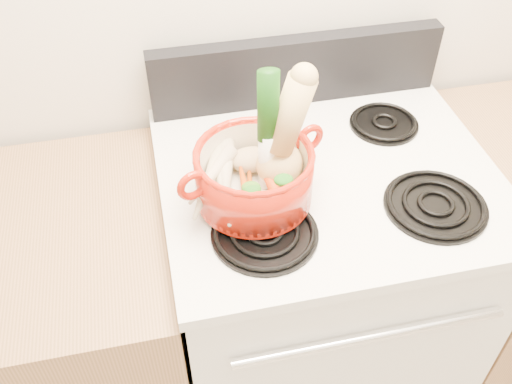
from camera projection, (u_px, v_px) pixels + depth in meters
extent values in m
cube|color=white|center=(314.00, 297.00, 1.66)|extent=(0.76, 0.65, 0.92)
cube|color=silver|center=(328.00, 176.00, 1.33)|extent=(0.78, 0.67, 0.03)
cube|color=black|center=(297.00, 70.00, 1.47)|extent=(0.76, 0.05, 0.18)
cylinder|color=silver|center=(371.00, 337.00, 1.20)|extent=(0.60, 0.02, 0.02)
cylinder|color=black|center=(265.00, 232.00, 1.17)|extent=(0.22, 0.22, 0.02)
cylinder|color=black|center=(436.00, 204.00, 1.23)|extent=(0.22, 0.22, 0.02)
cylinder|color=black|center=(237.00, 143.00, 1.38)|extent=(0.17, 0.17, 0.02)
cylinder|color=black|center=(384.00, 122.00, 1.44)|extent=(0.17, 0.17, 0.02)
cylinder|color=#A7190A|center=(254.00, 176.00, 1.19)|extent=(0.32, 0.32, 0.12)
torus|color=#A7190A|center=(193.00, 185.00, 1.11)|extent=(0.07, 0.04, 0.07)
torus|color=#A7190A|center=(310.00, 138.00, 1.22)|extent=(0.07, 0.04, 0.07)
cylinder|color=white|center=(268.00, 130.00, 1.13)|extent=(0.05, 0.06, 0.29)
ellipsoid|color=tan|center=(251.00, 160.00, 1.25)|extent=(0.10, 0.07, 0.05)
cone|color=beige|center=(223.00, 181.00, 1.20)|extent=(0.06, 0.23, 0.06)
cone|color=beige|center=(210.00, 178.00, 1.20)|extent=(0.14, 0.21, 0.06)
cone|color=beige|center=(226.00, 168.00, 1.21)|extent=(0.09, 0.22, 0.07)
cone|color=beige|center=(211.00, 175.00, 1.19)|extent=(0.14, 0.15, 0.05)
cone|color=#C55809|center=(250.00, 197.00, 1.18)|extent=(0.05, 0.15, 0.04)
cone|color=#BE5309|center=(246.00, 191.00, 1.18)|extent=(0.03, 0.14, 0.04)
cone|color=#DE3E0B|center=(268.00, 179.00, 1.19)|extent=(0.05, 0.16, 0.04)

